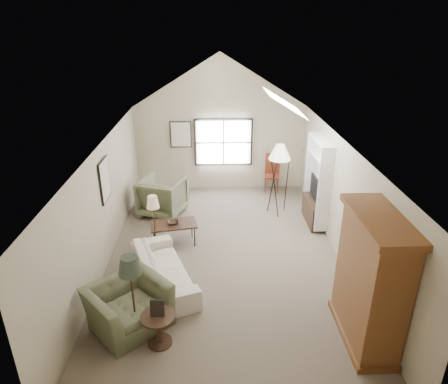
{
  "coord_description": "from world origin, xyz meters",
  "views": [
    {
      "loc": [
        -0.26,
        -7.42,
        4.81
      ],
      "look_at": [
        0.0,
        0.4,
        1.4
      ],
      "focal_mm": 32.0,
      "sensor_mm": 36.0,
      "label": 1
    }
  ],
  "objects_px": {
    "armchair_near": "(129,306)",
    "coffee_table": "(174,234)",
    "sofa": "(163,269)",
    "armoire": "(371,280)",
    "armchair_far": "(163,196)",
    "side_table": "(159,329)",
    "side_chair": "(272,173)"
  },
  "relations": [
    {
      "from": "armchair_near",
      "to": "coffee_table",
      "type": "distance_m",
      "value": 2.72
    },
    {
      "from": "sofa",
      "to": "armchair_near",
      "type": "bearing_deg",
      "value": 138.68
    },
    {
      "from": "armoire",
      "to": "armchair_far",
      "type": "relative_size",
      "value": 2.01
    },
    {
      "from": "side_table",
      "to": "side_chair",
      "type": "bearing_deg",
      "value": 66.49
    },
    {
      "from": "armchair_near",
      "to": "side_table",
      "type": "xyz_separation_m",
      "value": [
        0.55,
        -0.43,
        -0.12
      ]
    },
    {
      "from": "sofa",
      "to": "armchair_near",
      "type": "xyz_separation_m",
      "value": [
        -0.45,
        -1.17,
        0.08
      ]
    },
    {
      "from": "side_chair",
      "to": "armchair_far",
      "type": "bearing_deg",
      "value": -145.76
    },
    {
      "from": "armchair_far",
      "to": "side_table",
      "type": "relative_size",
      "value": 1.99
    },
    {
      "from": "side_table",
      "to": "side_chair",
      "type": "xyz_separation_m",
      "value": [
        2.68,
        6.16,
        0.28
      ]
    },
    {
      "from": "sofa",
      "to": "armchair_near",
      "type": "relative_size",
      "value": 1.8
    },
    {
      "from": "armoire",
      "to": "coffee_table",
      "type": "bearing_deg",
      "value": 137.55
    },
    {
      "from": "armchair_far",
      "to": "coffee_table",
      "type": "bearing_deg",
      "value": 124.85
    },
    {
      "from": "armchair_near",
      "to": "armoire",
      "type": "bearing_deg",
      "value": -47.78
    },
    {
      "from": "armchair_near",
      "to": "sofa",
      "type": "bearing_deg",
      "value": 26.66
    },
    {
      "from": "coffee_table",
      "to": "side_chair",
      "type": "relative_size",
      "value": 0.92
    },
    {
      "from": "armchair_near",
      "to": "side_chair",
      "type": "height_order",
      "value": "side_chair"
    },
    {
      "from": "sofa",
      "to": "side_table",
      "type": "xyz_separation_m",
      "value": [
        0.1,
        -1.6,
        -0.05
      ]
    },
    {
      "from": "side_table",
      "to": "armoire",
      "type": "bearing_deg",
      "value": 1.0
    },
    {
      "from": "side_chair",
      "to": "side_table",
      "type": "bearing_deg",
      "value": -104.41
    },
    {
      "from": "sofa",
      "to": "side_table",
      "type": "distance_m",
      "value": 1.6
    },
    {
      "from": "coffee_table",
      "to": "armchair_near",
      "type": "bearing_deg",
      "value": -101.31
    },
    {
      "from": "sofa",
      "to": "coffee_table",
      "type": "height_order",
      "value": "sofa"
    },
    {
      "from": "armchair_near",
      "to": "side_table",
      "type": "relative_size",
      "value": 2.21
    },
    {
      "from": "coffee_table",
      "to": "armchair_far",
      "type": "bearing_deg",
      "value": 104.7
    },
    {
      "from": "armoire",
      "to": "coffee_table",
      "type": "distance_m",
      "value": 4.58
    },
    {
      "from": "coffee_table",
      "to": "sofa",
      "type": "bearing_deg",
      "value": -93.15
    },
    {
      "from": "armchair_near",
      "to": "armchair_far",
      "type": "bearing_deg",
      "value": 46.26
    },
    {
      "from": "armoire",
      "to": "sofa",
      "type": "relative_size",
      "value": 1.0
    },
    {
      "from": "armchair_near",
      "to": "coffee_table",
      "type": "xyz_separation_m",
      "value": [
        0.53,
        2.66,
        -0.13
      ]
    },
    {
      "from": "armoire",
      "to": "side_table",
      "type": "xyz_separation_m",
      "value": [
        -3.31,
        -0.06,
        -0.82
      ]
    },
    {
      "from": "armchair_near",
      "to": "coffee_table",
      "type": "height_order",
      "value": "armchair_near"
    },
    {
      "from": "armoire",
      "to": "sofa",
      "type": "height_order",
      "value": "armoire"
    }
  ]
}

